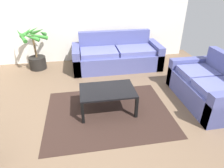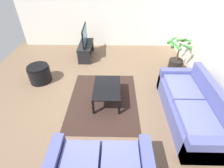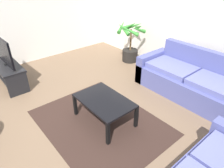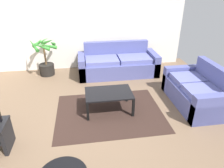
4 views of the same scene
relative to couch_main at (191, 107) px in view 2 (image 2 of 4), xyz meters
The scene contains 10 objects.
ground_plane 2.46m from the couch_main, 110.42° to the right, with size 6.60×6.60×0.00m, color brown.
wall_back 1.53m from the couch_main, 139.94° to the left, with size 6.00×0.06×2.70m, color silver.
wall_left 4.60m from the couch_main, 149.32° to the right, with size 0.06×6.00×2.70m, color silver.
couch_main is the anchor object (origin of this frame).
tv_stand 3.90m from the couch_main, 136.30° to the right, with size 1.10×0.45×0.49m.
tv 3.93m from the couch_main, 136.33° to the right, with size 1.01×0.10×0.61m.
coffee_table 1.93m from the couch_main, 105.81° to the right, with size 0.96×0.64×0.43m.
area_rug 2.04m from the couch_main, 105.03° to the right, with size 2.20×1.70×0.01m, color black.
potted_palm 2.08m from the couch_main, behind, with size 0.80×0.75×1.08m.
ottoman 4.05m from the couch_main, 109.16° to the right, with size 0.61×0.61×0.50m.
Camera 2 is at (3.51, 0.61, 2.96)m, focal length 27.21 mm.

